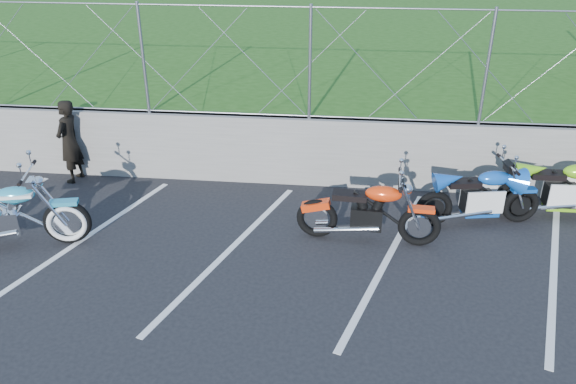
# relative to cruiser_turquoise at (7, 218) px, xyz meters

# --- Properties ---
(ground) EXTENTS (90.00, 90.00, 0.00)m
(ground) POSITION_rel_cruiser_turquoise_xyz_m (3.37, -0.71, -0.50)
(ground) COLOR black
(ground) RESTS_ON ground
(retaining_wall) EXTENTS (30.00, 0.22, 1.30)m
(retaining_wall) POSITION_rel_cruiser_turquoise_xyz_m (3.37, 2.79, 0.15)
(retaining_wall) COLOR slate
(retaining_wall) RESTS_ON ground
(grass_field) EXTENTS (30.00, 20.00, 1.30)m
(grass_field) POSITION_rel_cruiser_turquoise_xyz_m (3.37, 12.79, 0.15)
(grass_field) COLOR #214D14
(grass_field) RESTS_ON ground
(chain_link_fence) EXTENTS (28.00, 0.03, 2.00)m
(chain_link_fence) POSITION_rel_cruiser_turquoise_xyz_m (3.37, 2.79, 1.80)
(chain_link_fence) COLOR gray
(chain_link_fence) RESTS_ON retaining_wall
(parking_lines) EXTENTS (18.29, 4.31, 0.01)m
(parking_lines) POSITION_rel_cruiser_turquoise_xyz_m (4.57, 0.29, -0.50)
(parking_lines) COLOR silver
(parking_lines) RESTS_ON ground
(cruiser_turquoise) EXTENTS (2.47, 0.87, 1.25)m
(cruiser_turquoise) POSITION_rel_cruiser_turquoise_xyz_m (0.00, 0.00, 0.00)
(cruiser_turquoise) COLOR black
(cruiser_turquoise) RESTS_ON ground
(naked_orange) EXTENTS (2.24, 0.76, 1.12)m
(naked_orange) POSITION_rel_cruiser_turquoise_xyz_m (5.48, 0.78, -0.02)
(naked_orange) COLOR black
(naked_orange) RESTS_ON ground
(sportbike_green) EXTENTS (2.18, 0.78, 1.13)m
(sportbike_green) POSITION_rel_cruiser_turquoise_xyz_m (8.72, 1.89, -0.01)
(sportbike_green) COLOR black
(sportbike_green) RESTS_ON ground
(sportbike_blue) EXTENTS (2.07, 0.74, 1.08)m
(sportbike_blue) POSITION_rel_cruiser_turquoise_xyz_m (7.30, 1.54, -0.04)
(sportbike_blue) COLOR black
(sportbike_blue) RESTS_ON ground
(person_standing) EXTENTS (0.45, 0.62, 1.60)m
(person_standing) POSITION_rel_cruiser_turquoise_xyz_m (-0.13, 2.44, 0.30)
(person_standing) COLOR black
(person_standing) RESTS_ON ground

